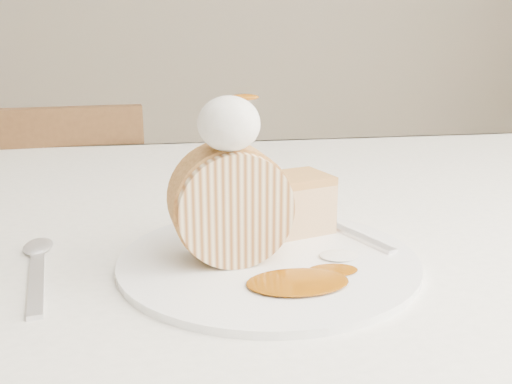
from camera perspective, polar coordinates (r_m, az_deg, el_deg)
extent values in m
cube|color=white|center=(0.71, 2.98, -3.07)|extent=(1.40, 0.90, 0.04)
cube|color=white|center=(1.16, -1.75, -1.71)|extent=(1.40, 0.01, 0.28)
cube|color=brown|center=(1.43, -18.78, -8.34)|extent=(0.42, 0.42, 0.04)
cube|color=brown|center=(1.19, -20.21, -1.91)|extent=(0.39, 0.07, 0.41)
cylinder|color=brown|center=(1.66, -11.95, -12.23)|extent=(0.03, 0.03, 0.38)
cylinder|color=brown|center=(1.69, -23.57, -12.85)|extent=(0.03, 0.03, 0.38)
cylinder|color=white|center=(0.54, 1.24, -6.78)|extent=(0.35, 0.35, 0.01)
cylinder|color=beige|center=(0.51, -2.54, -1.26)|extent=(0.11, 0.07, 0.10)
cube|color=tan|center=(0.60, 4.13, -1.43)|extent=(0.08, 0.07, 0.05)
ellipsoid|color=white|center=(0.48, -2.72, 6.84)|extent=(0.05, 0.05, 0.05)
ellipsoid|color=#814105|center=(0.50, -1.25, 10.14)|extent=(0.03, 0.02, 0.01)
cube|color=silver|center=(0.59, 9.56, -4.13)|extent=(0.08, 0.16, 0.00)
cube|color=silver|center=(0.53, -21.09, -8.48)|extent=(0.05, 0.16, 0.00)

